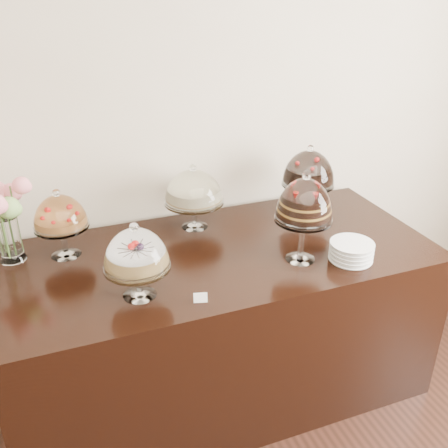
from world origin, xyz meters
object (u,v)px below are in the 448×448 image
object	(u,v)px
display_counter	(221,322)
cake_stand_fruit_tart	(60,215)
cake_stand_sugar_sponge	(136,253)
cake_stand_choco_layer	(304,203)
cake_stand_dark_choco	(309,171)
plate_stack	(351,251)
flower_vase	(2,211)
cake_stand_cheesecake	(194,189)

from	to	relation	value
display_counter	cake_stand_fruit_tart	size ratio (longest dim) A/B	6.11
cake_stand_sugar_sponge	cake_stand_choco_layer	bearing A→B (deg)	1.94
cake_stand_dark_choco	cake_stand_sugar_sponge	bearing A→B (deg)	-156.23
cake_stand_choco_layer	plate_stack	bearing A→B (deg)	-23.06
flower_vase	plate_stack	bearing A→B (deg)	-20.72
cake_stand_choco_layer	cake_stand_fruit_tart	world-z (taller)	cake_stand_choco_layer
cake_stand_fruit_tart	cake_stand_cheesecake	bearing A→B (deg)	5.94
plate_stack	flower_vase	bearing A→B (deg)	159.28
display_counter	flower_vase	distance (m)	1.27
cake_stand_sugar_sponge	cake_stand_cheesecake	bearing A→B (deg)	52.14
cake_stand_choco_layer	cake_stand_cheesecake	world-z (taller)	cake_stand_choco_layer
cake_stand_cheesecake	cake_stand_choco_layer	bearing A→B (deg)	-54.12
cake_stand_choco_layer	cake_stand_cheesecake	distance (m)	0.66
cake_stand_dark_choco	cake_stand_fruit_tart	bearing A→B (deg)	-179.97
plate_stack	cake_stand_cheesecake	bearing A→B (deg)	134.31
cake_stand_cheesecake	cake_stand_fruit_tart	bearing A→B (deg)	-174.06
cake_stand_dark_choco	plate_stack	bearing A→B (deg)	-95.62
cake_stand_dark_choco	cake_stand_fruit_tart	world-z (taller)	cake_stand_dark_choco
cake_stand_choco_layer	cake_stand_fruit_tart	bearing A→B (deg)	157.30
cake_stand_fruit_tart	cake_stand_sugar_sponge	bearing A→B (deg)	-60.50
cake_stand_sugar_sponge	flower_vase	size ratio (longest dim) A/B	0.83
cake_stand_fruit_tart	cake_stand_dark_choco	bearing A→B (deg)	0.03
display_counter	cake_stand_choco_layer	xyz separation A→B (m)	(0.35, -0.21, 0.75)
cake_stand_fruit_tart	cake_stand_choco_layer	bearing A→B (deg)	-22.70
cake_stand_choco_layer	cake_stand_dark_choco	xyz separation A→B (m)	(0.28, 0.46, -0.03)
cake_stand_dark_choco	flower_vase	world-z (taller)	flower_vase
flower_vase	cake_stand_choco_layer	bearing A→B (deg)	-20.32
flower_vase	plate_stack	world-z (taller)	flower_vase
cake_stand_cheesecake	cake_stand_sugar_sponge	bearing A→B (deg)	-127.86
cake_stand_sugar_sponge	cake_stand_choco_layer	xyz separation A→B (m)	(0.82, 0.03, 0.09)
cake_stand_cheesecake	cake_stand_dark_choco	world-z (taller)	cake_stand_dark_choco
cake_stand_sugar_sponge	flower_vase	distance (m)	0.75
display_counter	cake_stand_sugar_sponge	bearing A→B (deg)	-153.01
flower_vase	plate_stack	xyz separation A→B (m)	(1.58, -0.60, -0.22)
cake_stand_dark_choco	plate_stack	size ratio (longest dim) A/B	2.02
display_counter	cake_stand_dark_choco	distance (m)	0.99
cake_stand_choco_layer	plate_stack	distance (m)	0.36
cake_stand_choco_layer	flower_vase	world-z (taller)	cake_stand_choco_layer
display_counter	cake_stand_choco_layer	bearing A→B (deg)	-31.53
display_counter	cake_stand_dark_choco	bearing A→B (deg)	21.25
display_counter	plate_stack	size ratio (longest dim) A/B	10.46
plate_stack	cake_stand_choco_layer	bearing A→B (deg)	156.94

